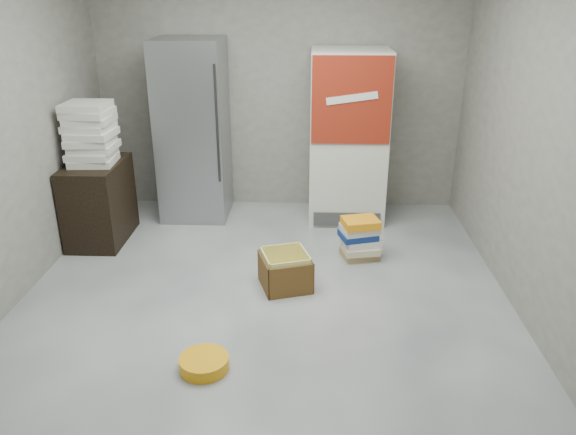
{
  "coord_description": "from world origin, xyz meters",
  "views": [
    {
      "loc": [
        0.36,
        -3.71,
        2.38
      ],
      "look_at": [
        0.17,
        0.7,
        0.55
      ],
      "focal_mm": 35.0,
      "sensor_mm": 36.0,
      "label": 1
    }
  ],
  "objects_px": {
    "cardboard_box": "(285,273)",
    "coke_cooler": "(348,137)",
    "steel_fridge": "(193,131)",
    "phonebook_stack_main": "(360,238)",
    "wood_shelf": "(99,202)"
  },
  "relations": [
    {
      "from": "coke_cooler",
      "to": "wood_shelf",
      "type": "bearing_deg",
      "value": -163.72
    },
    {
      "from": "steel_fridge",
      "to": "coke_cooler",
      "type": "bearing_deg",
      "value": -0.18
    },
    {
      "from": "coke_cooler",
      "to": "cardboard_box",
      "type": "height_order",
      "value": "coke_cooler"
    },
    {
      "from": "coke_cooler",
      "to": "cardboard_box",
      "type": "relative_size",
      "value": 3.65
    },
    {
      "from": "steel_fridge",
      "to": "cardboard_box",
      "type": "relative_size",
      "value": 3.85
    },
    {
      "from": "cardboard_box",
      "to": "coke_cooler",
      "type": "bearing_deg",
      "value": 52.34
    },
    {
      "from": "wood_shelf",
      "to": "phonebook_stack_main",
      "type": "distance_m",
      "value": 2.59
    },
    {
      "from": "coke_cooler",
      "to": "phonebook_stack_main",
      "type": "relative_size",
      "value": 4.37
    },
    {
      "from": "steel_fridge",
      "to": "phonebook_stack_main",
      "type": "height_order",
      "value": "steel_fridge"
    },
    {
      "from": "steel_fridge",
      "to": "wood_shelf",
      "type": "distance_m",
      "value": 1.23
    },
    {
      "from": "wood_shelf",
      "to": "phonebook_stack_main",
      "type": "relative_size",
      "value": 1.94
    },
    {
      "from": "steel_fridge",
      "to": "coke_cooler",
      "type": "distance_m",
      "value": 1.65
    },
    {
      "from": "phonebook_stack_main",
      "to": "wood_shelf",
      "type": "bearing_deg",
      "value": 155.78
    },
    {
      "from": "wood_shelf",
      "to": "coke_cooler",
      "type": "bearing_deg",
      "value": 16.28
    },
    {
      "from": "coke_cooler",
      "to": "cardboard_box",
      "type": "xyz_separation_m",
      "value": [
        -0.59,
        -1.63,
        -0.77
      ]
    }
  ]
}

